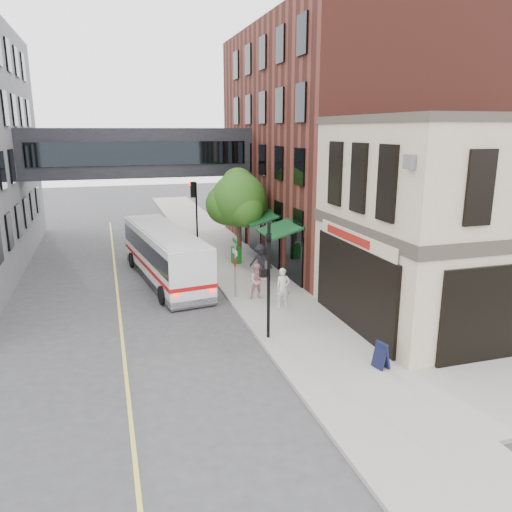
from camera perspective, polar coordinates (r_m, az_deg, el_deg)
ground at (r=17.72m, az=2.22°, el=-12.31°), size 120.00×120.00×0.00m
sidewalk_main at (r=30.86m, az=-2.75°, el=-0.46°), size 4.00×60.00×0.15m
corner_building at (r=22.43m, az=22.80°, el=3.63°), size 10.19×8.12×8.45m
brick_building at (r=33.61m, az=10.30°, el=12.47°), size 13.76×18.00×14.00m
skyway_bridge at (r=33.06m, az=-13.24°, el=11.45°), size 14.00×3.18×3.00m
traffic_signal_near at (r=18.53m, az=1.37°, el=-1.20°), size 0.44×0.22×4.60m
traffic_signal_far at (r=32.75m, az=-7.08°, el=6.13°), size 0.53×0.28×4.50m
street_sign_pole at (r=23.45m, az=-2.41°, el=-0.54°), size 0.08×0.75×3.00m
street_tree at (r=29.41m, az=-2.09°, el=6.44°), size 3.80×3.20×5.60m
lane_marking at (r=26.19m, az=-15.58°, el=-3.87°), size 0.12×40.00×0.01m
bus at (r=27.07m, az=-10.43°, el=0.39°), size 3.63×10.39×2.74m
pedestrian_a at (r=22.41m, az=3.11°, el=-3.63°), size 0.68×0.48×1.78m
pedestrian_b at (r=23.42m, az=0.22°, el=-2.91°), size 0.89×0.72×1.70m
pedestrian_c at (r=26.55m, az=0.56°, el=-0.61°), size 1.42×1.26×1.90m
newspaper_box at (r=29.76m, az=-2.28°, el=0.13°), size 0.53×0.48×1.00m
sandwich_board at (r=17.50m, az=14.13°, el=-10.91°), size 0.43×0.57×0.91m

